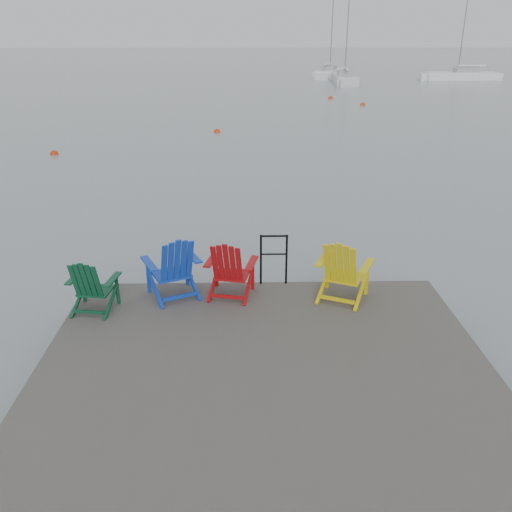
{
  "coord_description": "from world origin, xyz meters",
  "views": [
    {
      "loc": [
        -0.25,
        -6.11,
        4.54
      ],
      "look_at": [
        -0.04,
        2.86,
        0.85
      ],
      "focal_mm": 38.0,
      "sensor_mm": 36.0,
      "label": 1
    }
  ],
  "objects_px": {
    "chair_green": "(91,285)",
    "buoy_d": "(363,105)",
    "chair_red": "(230,268)",
    "sailboat_mid": "(329,74)",
    "chair_blue": "(174,267)",
    "sailboat_near": "(345,80)",
    "buoy_a": "(217,132)",
    "sailboat_far": "(461,76)",
    "handrail": "(274,255)",
    "buoy_c": "(331,98)",
    "buoy_b": "(54,154)",
    "chair_yellow": "(343,269)"
  },
  "relations": [
    {
      "from": "chair_green",
      "to": "chair_red",
      "type": "distance_m",
      "value": 2.18
    },
    {
      "from": "chair_green",
      "to": "chair_blue",
      "type": "relative_size",
      "value": 0.84
    },
    {
      "from": "sailboat_mid",
      "to": "buoy_a",
      "type": "height_order",
      "value": "sailboat_mid"
    },
    {
      "from": "sailboat_near",
      "to": "sailboat_mid",
      "type": "relative_size",
      "value": 0.97
    },
    {
      "from": "handrail",
      "to": "sailboat_far",
      "type": "height_order",
      "value": "sailboat_far"
    },
    {
      "from": "handrail",
      "to": "sailboat_near",
      "type": "bearing_deg",
      "value": 78.55
    },
    {
      "from": "sailboat_mid",
      "to": "sailboat_far",
      "type": "height_order",
      "value": "sailboat_mid"
    },
    {
      "from": "sailboat_near",
      "to": "buoy_a",
      "type": "bearing_deg",
      "value": -106.35
    },
    {
      "from": "chair_blue",
      "to": "chair_red",
      "type": "height_order",
      "value": "chair_blue"
    },
    {
      "from": "buoy_d",
      "to": "sailboat_mid",
      "type": "bearing_deg",
      "value": 86.59
    },
    {
      "from": "sailboat_near",
      "to": "sailboat_far",
      "type": "xyz_separation_m",
      "value": [
        13.08,
        3.98,
        0.0
      ]
    },
    {
      "from": "buoy_b",
      "to": "buoy_d",
      "type": "distance_m",
      "value": 22.61
    },
    {
      "from": "chair_blue",
      "to": "chair_yellow",
      "type": "relative_size",
      "value": 1.02
    },
    {
      "from": "sailboat_near",
      "to": "chair_yellow",
      "type": "bearing_deg",
      "value": -94.62
    },
    {
      "from": "buoy_c",
      "to": "chair_blue",
      "type": "bearing_deg",
      "value": -102.82
    },
    {
      "from": "chair_red",
      "to": "sailboat_mid",
      "type": "height_order",
      "value": "sailboat_mid"
    },
    {
      "from": "sailboat_far",
      "to": "buoy_b",
      "type": "height_order",
      "value": "sailboat_far"
    },
    {
      "from": "sailboat_far",
      "to": "buoy_c",
      "type": "height_order",
      "value": "sailboat_far"
    },
    {
      "from": "chair_red",
      "to": "buoy_a",
      "type": "relative_size",
      "value": 2.95
    },
    {
      "from": "chair_blue",
      "to": "buoy_d",
      "type": "distance_m",
      "value": 31.53
    },
    {
      "from": "chair_blue",
      "to": "buoy_a",
      "type": "bearing_deg",
      "value": 65.59
    },
    {
      "from": "chair_blue",
      "to": "sailboat_far",
      "type": "height_order",
      "value": "sailboat_far"
    },
    {
      "from": "handrail",
      "to": "sailboat_far",
      "type": "distance_m",
      "value": 55.99
    },
    {
      "from": "chair_yellow",
      "to": "buoy_c",
      "type": "xyz_separation_m",
      "value": [
        5.07,
        34.45,
        -1.04
      ]
    },
    {
      "from": "buoy_c",
      "to": "chair_yellow",
      "type": "bearing_deg",
      "value": -98.38
    },
    {
      "from": "sailboat_far",
      "to": "buoy_a",
      "type": "xyz_separation_m",
      "value": [
        -24.46,
        -32.44,
        -0.36
      ]
    },
    {
      "from": "chair_green",
      "to": "buoy_d",
      "type": "height_order",
      "value": "chair_green"
    },
    {
      "from": "buoy_a",
      "to": "chair_yellow",
      "type": "bearing_deg",
      "value": -81.54
    },
    {
      "from": "buoy_b",
      "to": "buoy_c",
      "type": "height_order",
      "value": "buoy_c"
    },
    {
      "from": "handrail",
      "to": "buoy_c",
      "type": "relative_size",
      "value": 2.41
    },
    {
      "from": "sailboat_near",
      "to": "sailboat_mid",
      "type": "distance_m",
      "value": 8.67
    },
    {
      "from": "handrail",
      "to": "chair_blue",
      "type": "relative_size",
      "value": 0.83
    },
    {
      "from": "chair_green",
      "to": "sailboat_far",
      "type": "xyz_separation_m",
      "value": [
        25.51,
        52.16,
        -0.6
      ]
    },
    {
      "from": "handrail",
      "to": "buoy_d",
      "type": "distance_m",
      "value": 30.61
    },
    {
      "from": "chair_green",
      "to": "buoy_a",
      "type": "bearing_deg",
      "value": 95.27
    },
    {
      "from": "handrail",
      "to": "buoy_a",
      "type": "relative_size",
      "value": 2.65
    },
    {
      "from": "chair_green",
      "to": "buoy_d",
      "type": "bearing_deg",
      "value": 79.22
    },
    {
      "from": "sailboat_far",
      "to": "buoy_d",
      "type": "xyz_separation_m",
      "value": [
        -14.92,
        -21.6,
        -0.36
      ]
    },
    {
      "from": "chair_yellow",
      "to": "buoy_b",
      "type": "distance_m",
      "value": 16.99
    },
    {
      "from": "buoy_b",
      "to": "chair_red",
      "type": "bearing_deg",
      "value": -61.99
    },
    {
      "from": "handrail",
      "to": "buoy_b",
      "type": "bearing_deg",
      "value": 121.19
    },
    {
      "from": "chair_blue",
      "to": "buoy_c",
      "type": "distance_m",
      "value": 35.18
    },
    {
      "from": "sailboat_far",
      "to": "buoy_b",
      "type": "distance_m",
      "value": 48.67
    },
    {
      "from": "buoy_c",
      "to": "buoy_b",
      "type": "bearing_deg",
      "value": -125.34
    },
    {
      "from": "sailboat_near",
      "to": "buoy_c",
      "type": "relative_size",
      "value": 29.23
    },
    {
      "from": "buoy_a",
      "to": "buoy_c",
      "type": "bearing_deg",
      "value": 62.11
    },
    {
      "from": "chair_green",
      "to": "buoy_c",
      "type": "xyz_separation_m",
      "value": [
        9.02,
        34.76,
        -0.95
      ]
    },
    {
      "from": "chair_red",
      "to": "chair_yellow",
      "type": "distance_m",
      "value": 1.82
    },
    {
      "from": "sailboat_far",
      "to": "sailboat_near",
      "type": "bearing_deg",
      "value": 107.36
    },
    {
      "from": "chair_green",
      "to": "chair_red",
      "type": "xyz_separation_m",
      "value": [
        2.13,
        0.47,
        0.05
      ]
    }
  ]
}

